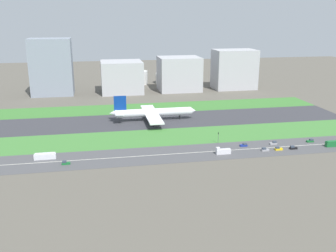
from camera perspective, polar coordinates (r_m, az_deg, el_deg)
name	(u,v)px	position (r m, az deg, el deg)	size (l,w,h in m)	color
ground_plane	(162,120)	(286.37, -0.85, 0.88)	(800.00, 800.00, 0.00)	#5B564C
runway	(162,120)	(286.36, -0.85, 0.89)	(280.00, 46.00, 0.10)	#38383D
grass_median_north	(154,108)	(325.57, -2.08, 2.77)	(280.00, 36.00, 0.10)	#3D7A33
grass_median_south	(173,136)	(247.72, 0.76, -1.58)	(280.00, 36.00, 0.10)	#427F38
highway	(184,153)	(218.16, 2.41, -4.11)	(280.00, 28.00, 0.10)	#4C4C4F
highway_centerline	(184,153)	(218.14, 2.41, -4.09)	(266.00, 0.50, 0.01)	silver
airliner	(152,113)	(283.59, -2.43, 2.02)	(65.00, 56.00, 19.70)	white
bus_0	(335,144)	(249.72, 23.72, -2.43)	(11.60, 2.50, 3.50)	#19662D
car_1	(244,145)	(233.42, 11.30, -2.81)	(4.40, 1.80, 2.00)	navy
bus_1	(45,156)	(219.30, -17.96, -4.32)	(11.60, 2.50, 3.50)	silver
car_6	(274,143)	(241.05, 15.55, -2.49)	(4.40, 1.80, 2.00)	#99999E
car_3	(278,149)	(231.83, 16.21, -3.29)	(4.40, 1.80, 2.00)	yellow
car_0	(310,141)	(252.58, 20.56, -2.09)	(4.40, 1.80, 2.00)	#19662D
truck_0	(223,151)	(218.75, 8.23, -3.76)	(8.40, 2.50, 4.00)	silver
car_5	(265,150)	(228.25, 14.32, -3.45)	(4.40, 1.80, 2.00)	#99999E
car_4	(293,148)	(236.11, 18.25, -3.11)	(4.40, 1.80, 2.00)	black
car_2	(66,163)	(208.98, -15.10, -5.36)	(4.40, 1.80, 2.00)	#19662D
traffic_light	(218,137)	(234.94, 7.55, -1.64)	(0.36, 0.50, 7.20)	#4C4C51
terminal_building	(51,67)	(391.60, -17.07, 8.44)	(39.83, 25.59, 54.89)	gray
hangar_building	(122,77)	(391.57, -6.95, 7.31)	(41.03, 38.64, 31.68)	#B2B2B7
office_tower	(179,74)	(399.54, 1.68, 7.82)	(42.41, 34.56, 34.70)	#B2B2B7
cargo_warehouse	(234,69)	(415.90, 9.89, 8.38)	(43.79, 29.45, 41.24)	#B2B2B7
fuel_tank_west	(138,78)	(438.93, -4.53, 7.25)	(22.24, 22.24, 15.18)	silver
fuel_tank_centre	(166,78)	(443.80, -0.28, 7.19)	(24.28, 24.28, 12.04)	silver
fuel_tank_east	(192,76)	(449.93, 3.58, 7.52)	(22.29, 22.29, 15.71)	silver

